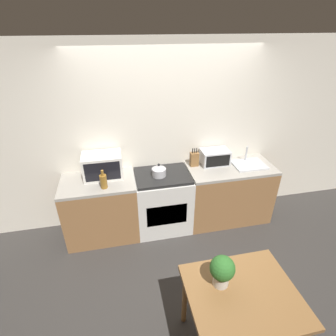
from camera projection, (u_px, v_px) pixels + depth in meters
The scene contains 13 objects.
ground_plane at pixel (184, 260), 3.44m from camera, with size 16.00×16.00×0.00m, color #33302D.
wall_back at pixel (167, 137), 3.71m from camera, with size 10.00×0.06×2.60m.
counter_left_run at pixel (101, 209), 3.66m from camera, with size 0.97×0.62×0.90m.
counter_right_run at pixel (228, 193), 4.00m from camera, with size 1.25×0.62×0.90m.
stove_range at pixel (163, 201), 3.82m from camera, with size 0.77×0.62×0.90m.
kettle at pixel (159, 171), 3.53m from camera, with size 0.19×0.19×0.18m.
microwave at pixel (103, 166), 3.47m from camera, with size 0.51×0.34×0.33m.
bottle at pixel (103, 181), 3.26m from camera, with size 0.09×0.09×0.25m.
knife_block at pixel (194, 159), 3.76m from camera, with size 0.12×0.08×0.28m.
toaster_oven at pixel (215, 157), 3.82m from camera, with size 0.40×0.27×0.22m.
sink_basin at pixel (249, 164), 3.82m from camera, with size 0.46×0.36×0.24m.
dining_table at pixel (242, 301), 2.21m from camera, with size 0.92×0.78×0.78m.
potted_plant at pixel (222, 270), 2.16m from camera, with size 0.21×0.21×0.30m.
Camera 1 is at (-0.70, -2.31, 2.74)m, focal length 28.00 mm.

